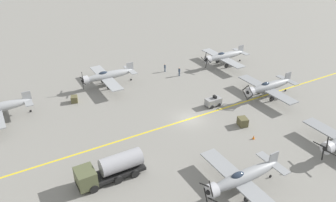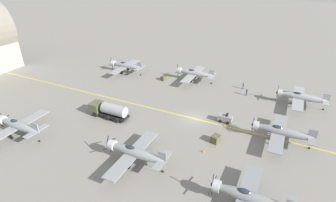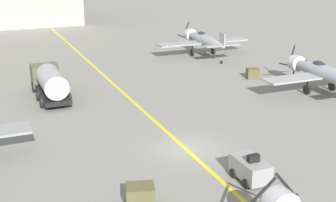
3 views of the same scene
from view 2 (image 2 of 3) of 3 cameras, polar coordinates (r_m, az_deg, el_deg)
ground_plane at (r=50.80m, az=5.73°, el=-3.84°), size 400.00×400.00×0.00m
taxiway_stripe at (r=50.80m, az=5.73°, el=-3.84°), size 0.30×160.00×0.01m
airplane_near_center at (r=47.22m, az=23.42°, el=-6.12°), size 12.00×9.98×3.65m
airplane_mid_left at (r=39.38m, az=-7.26°, el=-11.05°), size 12.00×9.98×3.66m
airplane_far_left at (r=51.73m, az=-29.86°, el=-4.62°), size 12.00×9.98×3.72m
airplane_near_left at (r=34.45m, az=17.35°, el=-19.39°), size 12.00×9.98×3.80m
airplane_near_right at (r=60.69m, az=26.91°, el=0.78°), size 12.00×9.98×3.76m
airplane_far_right at (r=72.08m, az=-9.22°, el=7.61°), size 12.00×9.98×3.69m
airplane_mid_right at (r=66.37m, az=5.74°, el=6.03°), size 12.00×9.98×3.77m
fuel_tanker at (r=51.67m, az=-12.81°, el=-1.92°), size 2.68×8.00×2.98m
tow_tractor at (r=50.39m, az=12.37°, el=-3.64°), size 1.57×2.60×1.79m
ground_crew_walking at (r=61.42m, az=16.77°, el=1.96°), size 0.38×0.38×1.74m
ground_crew_inspecting at (r=64.51m, az=16.07°, el=3.27°), size 0.35×0.35×1.63m
supply_crate_by_tanker at (r=66.92m, az=-0.96°, el=4.99°), size 1.53×1.39×1.06m
supply_crate_mid_lane at (r=44.80m, az=10.34°, el=-8.10°), size 1.78×1.61×1.24m
traffic_cone at (r=42.54m, az=7.68°, el=-10.67°), size 0.36×0.36×0.55m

